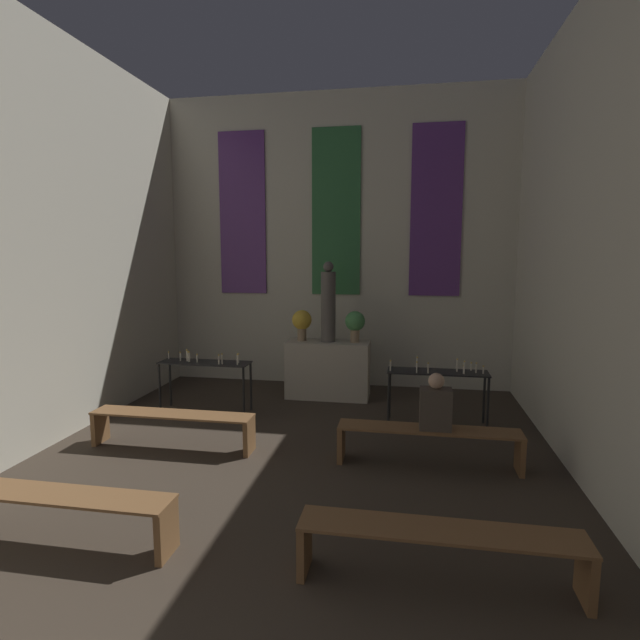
{
  "coord_description": "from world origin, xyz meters",
  "views": [
    {
      "loc": [
        1.32,
        0.02,
        2.47
      ],
      "look_at": [
        0.0,
        7.49,
        1.45
      ],
      "focal_mm": 28.0,
      "sensor_mm": 36.0,
      "label": 1
    }
  ],
  "objects_px": {
    "pew_second_right": "(439,544)",
    "pew_back_left": "(172,422)",
    "flower_vase_left": "(302,322)",
    "candle_rack_left": "(205,368)",
    "altar": "(328,369)",
    "statue": "(328,304)",
    "pew_back_right": "(428,438)",
    "candle_rack_right": "(438,378)",
    "flower_vase_right": "(355,323)",
    "pew_second_left": "(55,506)",
    "person_seated": "(436,405)"
  },
  "relations": [
    {
      "from": "pew_second_left",
      "to": "pew_second_right",
      "type": "relative_size",
      "value": 1.0
    },
    {
      "from": "candle_rack_right",
      "to": "pew_back_left",
      "type": "height_order",
      "value": "candle_rack_right"
    },
    {
      "from": "flower_vase_right",
      "to": "candle_rack_right",
      "type": "distance_m",
      "value": 1.83
    },
    {
      "from": "pew_back_left",
      "to": "pew_back_right",
      "type": "height_order",
      "value": "same"
    },
    {
      "from": "flower_vase_right",
      "to": "pew_back_left",
      "type": "relative_size",
      "value": 0.25
    },
    {
      "from": "candle_rack_right",
      "to": "candle_rack_left",
      "type": "bearing_deg",
      "value": 180.0
    },
    {
      "from": "candle_rack_right",
      "to": "pew_back_right",
      "type": "bearing_deg",
      "value": -96.87
    },
    {
      "from": "statue",
      "to": "pew_second_right",
      "type": "bearing_deg",
      "value": -71.42
    },
    {
      "from": "flower_vase_left",
      "to": "pew_back_left",
      "type": "bearing_deg",
      "value": -113.73
    },
    {
      "from": "statue",
      "to": "pew_back_left",
      "type": "relative_size",
      "value": 0.65
    },
    {
      "from": "altar",
      "to": "flower_vase_left",
      "type": "bearing_deg",
      "value": 180.0
    },
    {
      "from": "candle_rack_left",
      "to": "pew_back_right",
      "type": "bearing_deg",
      "value": -23.75
    },
    {
      "from": "pew_second_right",
      "to": "person_seated",
      "type": "bearing_deg",
      "value": 88.1
    },
    {
      "from": "flower_vase_left",
      "to": "candle_rack_left",
      "type": "relative_size",
      "value": 0.37
    },
    {
      "from": "candle_rack_left",
      "to": "pew_back_left",
      "type": "xyz_separation_m",
      "value": [
        0.17,
        -1.48,
        -0.35
      ]
    },
    {
      "from": "statue",
      "to": "pew_back_left",
      "type": "height_order",
      "value": "statue"
    },
    {
      "from": "candle_rack_right",
      "to": "pew_back_left",
      "type": "relative_size",
      "value": 0.68
    },
    {
      "from": "flower_vase_left",
      "to": "pew_second_right",
      "type": "relative_size",
      "value": 0.25
    },
    {
      "from": "pew_second_left",
      "to": "person_seated",
      "type": "bearing_deg",
      "value": 33.5
    },
    {
      "from": "flower_vase_right",
      "to": "candle_rack_left",
      "type": "bearing_deg",
      "value": -153.59
    },
    {
      "from": "pew_back_left",
      "to": "pew_back_right",
      "type": "xyz_separation_m",
      "value": [
        3.19,
        0.0,
        0.0
      ]
    },
    {
      "from": "pew_second_right",
      "to": "pew_back_left",
      "type": "bearing_deg",
      "value": 145.91
    },
    {
      "from": "candle_rack_left",
      "to": "pew_back_left",
      "type": "relative_size",
      "value": 0.68
    },
    {
      "from": "person_seated",
      "to": "pew_back_right",
      "type": "bearing_deg",
      "value": 180.0
    },
    {
      "from": "pew_back_right",
      "to": "statue",
      "type": "bearing_deg",
      "value": 121.65
    },
    {
      "from": "flower_vase_left",
      "to": "candle_rack_left",
      "type": "distance_m",
      "value": 1.82
    },
    {
      "from": "flower_vase_right",
      "to": "pew_second_right",
      "type": "bearing_deg",
      "value": -76.53
    },
    {
      "from": "flower_vase_right",
      "to": "person_seated",
      "type": "relative_size",
      "value": 0.8
    },
    {
      "from": "altar",
      "to": "candle_rack_left",
      "type": "relative_size",
      "value": 0.99
    },
    {
      "from": "pew_second_right",
      "to": "pew_back_left",
      "type": "distance_m",
      "value": 3.85
    },
    {
      "from": "flower_vase_left",
      "to": "flower_vase_right",
      "type": "relative_size",
      "value": 1.0
    },
    {
      "from": "statue",
      "to": "pew_back_right",
      "type": "height_order",
      "value": "statue"
    },
    {
      "from": "candle_rack_left",
      "to": "pew_second_left",
      "type": "xyz_separation_m",
      "value": [
        0.17,
        -3.64,
        -0.35
      ]
    },
    {
      "from": "statue",
      "to": "flower_vase_right",
      "type": "xyz_separation_m",
      "value": [
        0.46,
        0.0,
        -0.31
      ]
    },
    {
      "from": "candle_rack_right",
      "to": "statue",
      "type": "bearing_deg",
      "value": 148.04
    },
    {
      "from": "flower_vase_right",
      "to": "pew_second_left",
      "type": "relative_size",
      "value": 0.25
    },
    {
      "from": "altar",
      "to": "pew_second_left",
      "type": "distance_m",
      "value": 5.0
    },
    {
      "from": "statue",
      "to": "pew_back_right",
      "type": "bearing_deg",
      "value": -58.35
    },
    {
      "from": "pew_back_left",
      "to": "candle_rack_right",
      "type": "bearing_deg",
      "value": 23.73
    },
    {
      "from": "altar",
      "to": "pew_back_left",
      "type": "relative_size",
      "value": 0.67
    },
    {
      "from": "altar",
      "to": "candle_rack_left",
      "type": "distance_m",
      "value": 2.09
    },
    {
      "from": "statue",
      "to": "candle_rack_right",
      "type": "xyz_separation_m",
      "value": [
        1.77,
        -1.11,
        -0.93
      ]
    },
    {
      "from": "statue",
      "to": "candle_rack_right",
      "type": "bearing_deg",
      "value": -31.96
    },
    {
      "from": "flower_vase_left",
      "to": "altar",
      "type": "bearing_deg",
      "value": 0.0
    },
    {
      "from": "statue",
      "to": "pew_second_left",
      "type": "distance_m",
      "value": 5.16
    },
    {
      "from": "candle_rack_right",
      "to": "pew_second_right",
      "type": "xyz_separation_m",
      "value": [
        -0.18,
        -3.64,
        -0.35
      ]
    },
    {
      "from": "person_seated",
      "to": "candle_rack_left",
      "type": "bearing_deg",
      "value": 156.69
    },
    {
      "from": "pew_second_left",
      "to": "person_seated",
      "type": "distance_m",
      "value": 3.93
    },
    {
      "from": "candle_rack_left",
      "to": "candle_rack_right",
      "type": "xyz_separation_m",
      "value": [
        3.54,
        -0.0,
        -0.0
      ]
    },
    {
      "from": "candle_rack_left",
      "to": "person_seated",
      "type": "distance_m",
      "value": 3.74
    }
  ]
}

